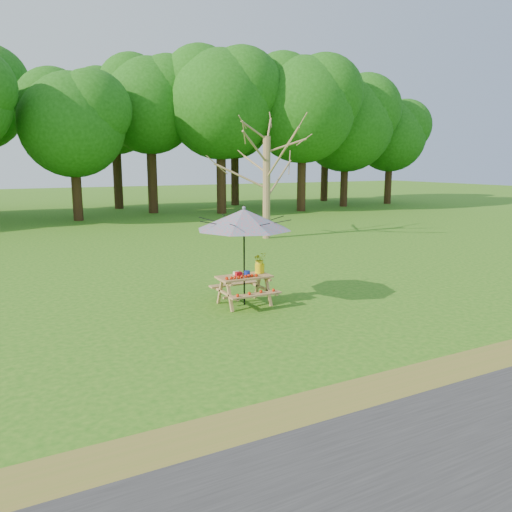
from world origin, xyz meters
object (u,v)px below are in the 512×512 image
bare_tree (267,92)px  flower_bucket (260,262)px  picnic_table (244,291)px  patio_umbrella (244,219)px

bare_tree → flower_bucket: 11.02m
picnic_table → flower_bucket: bearing=14.4°
bare_tree → picnic_table: bearing=-121.9°
picnic_table → flower_bucket: size_ratio=2.73×
patio_umbrella → flower_bucket: bearing=14.1°
bare_tree → patio_umbrella: 10.90m
patio_umbrella → flower_bucket: patio_umbrella is taller
bare_tree → flower_bucket: size_ratio=20.33×
patio_umbrella → flower_bucket: (0.46, 0.11, -1.02)m
flower_bucket → bare_tree: bearing=60.0°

